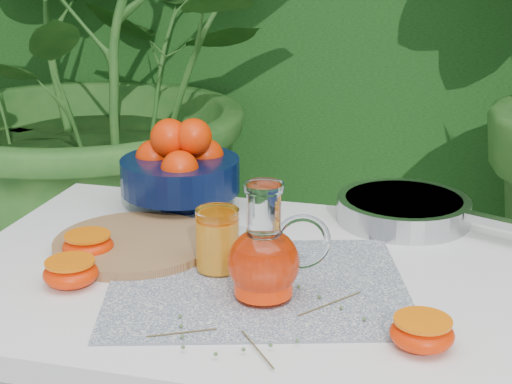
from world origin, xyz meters
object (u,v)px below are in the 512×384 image
(juice_pitcher, at_px, (265,259))
(white_table, at_px, (253,315))
(saute_pan, at_px, (405,209))
(cutting_board, at_px, (135,244))
(fruit_bowl, at_px, (180,167))

(juice_pitcher, bearing_deg, white_table, 114.90)
(white_table, distance_m, saute_pan, 0.39)
(juice_pitcher, bearing_deg, saute_pan, 65.64)
(white_table, relative_size, cutting_board, 3.51)
(fruit_bowl, relative_size, juice_pitcher, 1.67)
(white_table, height_order, juice_pitcher, juice_pitcher)
(cutting_board, xyz_separation_m, juice_pitcher, (0.27, -0.13, 0.06))
(fruit_bowl, bearing_deg, juice_pitcher, -53.35)
(juice_pitcher, bearing_deg, fruit_bowl, 126.65)
(white_table, distance_m, fruit_bowl, 0.38)
(fruit_bowl, distance_m, juice_pitcher, 0.44)
(cutting_board, relative_size, saute_pan, 0.61)
(saute_pan, bearing_deg, white_table, -127.02)
(fruit_bowl, height_order, saute_pan, fruit_bowl)
(cutting_board, bearing_deg, juice_pitcher, -26.19)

